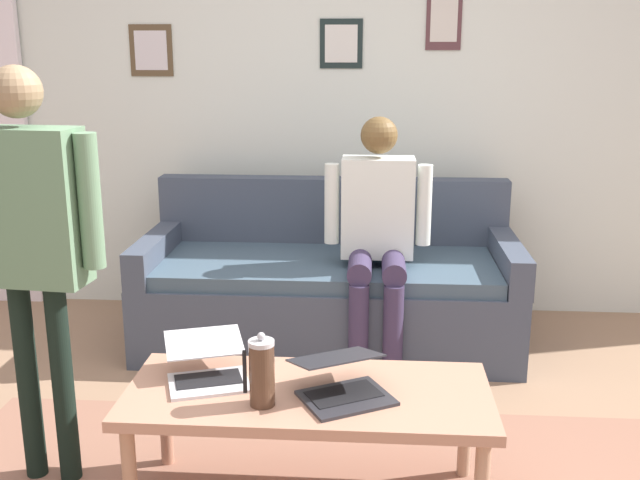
# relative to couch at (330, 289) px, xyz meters

# --- Properties ---
(back_wall) EXTENTS (7.04, 0.11, 2.70)m
(back_wall) POSITION_rel_couch_xyz_m (0.00, -0.64, 1.05)
(back_wall) COLOR silver
(back_wall) RESTS_ON ground_plane
(couch) EXTENTS (2.04, 0.88, 0.88)m
(couch) POSITION_rel_couch_xyz_m (0.00, 0.00, 0.00)
(couch) COLOR #3E4757
(couch) RESTS_ON ground_plane
(coffee_table) EXTENTS (1.29, 0.56, 0.45)m
(coffee_table) POSITION_rel_couch_xyz_m (-0.02, 1.55, 0.10)
(coffee_table) COLOR tan
(coffee_table) RESTS_ON ground_plane
(laptop_left) EXTENTS (0.41, 0.42, 0.15)m
(laptop_left) POSITION_rel_couch_xyz_m (-0.14, 1.59, 0.19)
(laptop_left) COLOR #28282D
(laptop_left) RESTS_ON coffee_table
(laptop_center) EXTENTS (0.37, 0.41, 0.13)m
(laptop_center) POSITION_rel_couch_xyz_m (0.36, 1.49, 0.19)
(laptop_center) COLOR silver
(laptop_center) RESTS_ON coffee_table
(french_press) EXTENTS (0.11, 0.09, 0.26)m
(french_press) POSITION_rel_couch_xyz_m (0.13, 1.67, 0.26)
(french_press) COLOR #4C3323
(french_press) RESTS_ON coffee_table
(person_standing) EXTENTS (0.56, 0.21, 1.57)m
(person_standing) POSITION_rel_couch_xyz_m (0.99, 1.46, 0.70)
(person_standing) COLOR black
(person_standing) RESTS_ON ground_plane
(person_seated) EXTENTS (0.55, 0.51, 1.28)m
(person_seated) POSITION_rel_couch_xyz_m (-0.26, 0.23, 0.42)
(person_seated) COLOR #372D4A
(person_seated) RESTS_ON ground_plane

